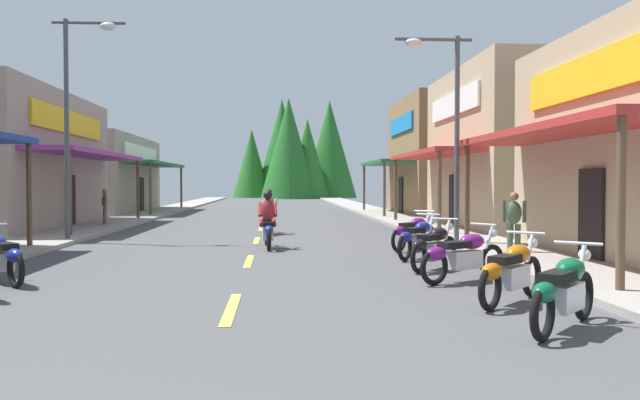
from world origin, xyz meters
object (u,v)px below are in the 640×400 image
(motorcycle_parked_right_0, at_px, (564,290))
(rider_cruising_trailing, at_px, (269,215))
(motorcycle_parked_right_5, at_px, (414,232))
(motorcycle_parked_right_3, at_px, (434,246))
(rider_cruising_lead, at_px, (268,224))
(motorcycle_parked_left_3, at_px, (0,256))
(streetlamp_right, at_px, (445,108))
(motorcycle_parked_right_1, at_px, (511,271))
(streetlamp_left, at_px, (77,99))
(motorcycle_parked_right_4, at_px, (419,238))
(pedestrian_browsing, at_px, (105,205))
(motorcycle_parked_right_2, at_px, (463,255))
(pedestrian_by_shop, at_px, (514,219))

(motorcycle_parked_right_0, relative_size, rider_cruising_trailing, 0.78)
(motorcycle_parked_right_5, distance_m, rider_cruising_trailing, 6.98)
(motorcycle_parked_right_3, relative_size, rider_cruising_lead, 0.82)
(motorcycle_parked_right_3, bearing_deg, motorcycle_parked_left_3, 137.47)
(streetlamp_right, height_order, motorcycle_parked_right_0, streetlamp_right)
(rider_cruising_lead, distance_m, rider_cruising_trailing, 5.07)
(motorcycle_parked_right_3, bearing_deg, streetlamp_right, 20.87)
(motorcycle_parked_right_1, xyz_separation_m, rider_cruising_trailing, (-3.74, 13.55, 0.17))
(streetlamp_left, relative_size, motorcycle_parked_right_1, 4.06)
(motorcycle_parked_right_4, bearing_deg, motorcycle_parked_right_0, -141.48)
(motorcycle_parked_right_4, distance_m, pedestrian_browsing, 15.44)
(motorcycle_parked_right_4, distance_m, motorcycle_parked_left_3, 8.88)
(motorcycle_parked_right_2, bearing_deg, rider_cruising_trailing, 76.17)
(streetlamp_right, bearing_deg, motorcycle_parked_right_5, -138.95)
(motorcycle_parked_left_3, relative_size, rider_cruising_trailing, 0.78)
(streetlamp_left, relative_size, motorcycle_parked_left_3, 3.97)
(streetlamp_left, height_order, pedestrian_browsing, streetlamp_left)
(motorcycle_parked_right_3, bearing_deg, motorcycle_parked_right_1, -139.25)
(motorcycle_parked_right_1, xyz_separation_m, rider_cruising_lead, (-3.70, 8.48, 0.17))
(streetlamp_right, bearing_deg, motorcycle_parked_right_2, -101.41)
(motorcycle_parked_right_1, bearing_deg, motorcycle_parked_right_4, 43.90)
(streetlamp_right, bearing_deg, pedestrian_browsing, 142.73)
(motorcycle_parked_right_0, xyz_separation_m, rider_cruising_trailing, (-3.75, 15.32, 0.17))
(streetlamp_left, height_order, pedestrian_by_shop, streetlamp_left)
(rider_cruising_trailing, xyz_separation_m, pedestrian_browsing, (-6.60, 3.91, 0.23))
(rider_cruising_trailing, bearing_deg, pedestrian_browsing, 64.20)
(streetlamp_right, relative_size, rider_cruising_lead, 2.73)
(motorcycle_parked_right_4, xyz_separation_m, rider_cruising_trailing, (-3.62, 7.66, 0.17))
(motorcycle_parked_right_2, xyz_separation_m, motorcycle_parked_right_3, (-0.11, 1.74, 0.00))
(motorcycle_parked_right_4, distance_m, motorcycle_parked_right_5, 1.89)
(motorcycle_parked_right_2, bearing_deg, motorcycle_parked_right_0, -119.83)
(motorcycle_parked_right_2, height_order, rider_cruising_lead, rider_cruising_lead)
(streetlamp_right, height_order, pedestrian_browsing, streetlamp_right)
(streetlamp_right, relative_size, motorcycle_parked_right_1, 3.57)
(streetlamp_right, relative_size, motorcycle_parked_right_3, 3.33)
(motorcycle_parked_right_3, relative_size, motorcycle_parked_right_4, 1.00)
(motorcycle_parked_right_1, bearing_deg, streetlamp_left, 83.97)
(motorcycle_parked_right_0, distance_m, motorcycle_parked_right_2, 3.94)
(rider_cruising_trailing, bearing_deg, motorcycle_parked_right_4, -149.87)
(motorcycle_parked_right_1, relative_size, motorcycle_parked_right_3, 0.93)
(streetlamp_left, relative_size, pedestrian_browsing, 4.30)
(pedestrian_browsing, bearing_deg, motorcycle_parked_right_0, -84.22)
(motorcycle_parked_right_1, xyz_separation_m, motorcycle_parked_right_2, (-0.10, 2.18, 0.00))
(motorcycle_parked_right_5, height_order, rider_cruising_lead, rider_cruising_lead)
(motorcycle_parked_left_3, height_order, rider_cruising_trailing, rider_cruising_trailing)
(motorcycle_parked_right_5, relative_size, rider_cruising_trailing, 0.76)
(motorcycle_parked_right_0, xyz_separation_m, motorcycle_parked_right_1, (-0.01, 1.76, 0.00))
(streetlamp_right, height_order, motorcycle_parked_right_2, streetlamp_right)
(motorcycle_parked_left_3, relative_size, pedestrian_browsing, 1.08)
(streetlamp_left, bearing_deg, motorcycle_parked_right_2, -42.65)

